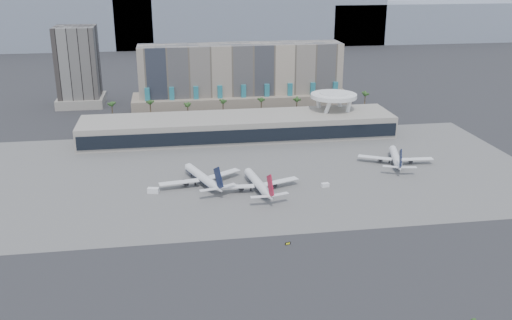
{
  "coord_description": "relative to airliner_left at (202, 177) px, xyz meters",
  "views": [
    {
      "loc": [
        -36.85,
        -188.06,
        92.26
      ],
      "look_at": [
        -1.24,
        40.0,
        11.12
      ],
      "focal_mm": 40.0,
      "sensor_mm": 36.0,
      "label": 1
    }
  ],
  "objects": [
    {
      "name": "terminal",
      "position": [
        24.41,
        66.8,
        3.09
      ],
      "size": [
        170.0,
        32.5,
        14.5
      ],
      "color": "#9B9688",
      "rests_on": "ground"
    },
    {
      "name": "palm_row",
      "position": [
        31.41,
        101.96,
        7.07
      ],
      "size": [
        157.8,
        2.8,
        13.1
      ],
      "color": "brown",
      "rests_on": "ground"
    },
    {
      "name": "service_vehicle_b",
      "position": [
        52.08,
        -10.86,
        -2.57
      ],
      "size": [
        3.6,
        2.44,
        1.71
      ],
      "primitive_type": "cube",
      "rotation": [
        0.0,
        0.0,
        0.17
      ],
      "color": "white",
      "rests_on": "ground"
    },
    {
      "name": "apron_pad",
      "position": [
        24.41,
        11.96,
        -3.4
      ],
      "size": [
        260.0,
        130.0,
        0.06
      ],
      "primitive_type": "cube",
      "color": "#5B5B59",
      "rests_on": "ground"
    },
    {
      "name": "ground",
      "position": [
        24.41,
        -43.04,
        -3.43
      ],
      "size": [
        900.0,
        900.0,
        0.0
      ],
      "primitive_type": "plane",
      "color": "#232326",
      "rests_on": "ground"
    },
    {
      "name": "taxiway_sign",
      "position": [
        25.32,
        -60.09,
        -2.98
      ],
      "size": [
        2.02,
        0.73,
        0.91
      ],
      "rotation": [
        0.0,
        0.0,
        0.23
      ],
      "color": "black",
      "rests_on": "ground"
    },
    {
      "name": "hotel",
      "position": [
        34.41,
        131.37,
        13.38
      ],
      "size": [
        140.0,
        30.0,
        42.0
      ],
      "color": "tan",
      "rests_on": "ground"
    },
    {
      "name": "airliner_right",
      "position": [
        93.16,
        12.29,
        -0.22
      ],
      "size": [
        34.72,
        36.01,
        12.72
      ],
      "rotation": [
        0.0,
        0.0,
        -0.27
      ],
      "color": "white",
      "rests_on": "ground"
    },
    {
      "name": "airliner_centre",
      "position": [
        22.85,
        -10.6,
        -0.07
      ],
      "size": [
        37.09,
        38.43,
        13.32
      ],
      "rotation": [
        0.0,
        0.0,
        0.15
      ],
      "color": "white",
      "rests_on": "ground"
    },
    {
      "name": "office_tower",
      "position": [
        -70.59,
        156.96,
        19.51
      ],
      "size": [
        30.0,
        30.0,
        52.0
      ],
      "color": "black",
      "rests_on": "ground"
    },
    {
      "name": "saucer_structure",
      "position": [
        79.41,
        72.96,
        15.02
      ],
      "size": [
        26.0,
        26.0,
        21.89
      ],
      "color": "white",
      "rests_on": "ground"
    },
    {
      "name": "airliner_left",
      "position": [
        0.0,
        0.0,
        0.0
      ],
      "size": [
        36.39,
        37.57,
        13.6
      ],
      "rotation": [
        0.0,
        0.0,
        0.36
      ],
      "color": "white",
      "rests_on": "ground"
    },
    {
      "name": "mountain_ridge",
      "position": [
        52.29,
        426.96,
        26.46
      ],
      "size": [
        680.0,
        60.0,
        70.0
      ],
      "color": "gray",
      "rests_on": "ground"
    },
    {
      "name": "service_vehicle_a",
      "position": [
        -20.97,
        -6.32,
        -2.31
      ],
      "size": [
        4.97,
        3.18,
        2.25
      ],
      "primitive_type": "cube",
      "rotation": [
        0.0,
        0.0,
        -0.22
      ],
      "color": "white",
      "rests_on": "ground"
    }
  ]
}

